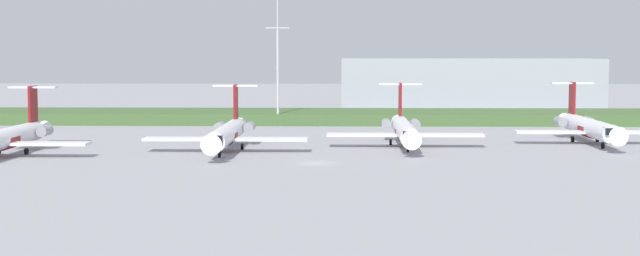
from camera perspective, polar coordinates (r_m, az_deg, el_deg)
ground_plane at (r=145.11m, az=0.14°, el=-0.75°), size 500.00×500.00×0.00m
grass_berm at (r=181.22m, az=0.42°, el=0.71°), size 320.00×20.00×2.23m
regional_jet_nearest at (r=129.70m, az=-18.84°, el=-0.54°), size 22.81×31.00×9.00m
regional_jet_second at (r=129.61m, az=-5.78°, el=-0.31°), size 22.81×31.00×9.00m
regional_jet_third at (r=135.83m, az=5.25°, el=-0.07°), size 22.81×31.00×9.00m
regional_jet_fourth at (r=145.79m, az=16.32°, el=0.08°), size 22.81×31.00×9.00m
antenna_mast at (r=172.16m, az=-2.64°, el=3.98°), size 4.40×0.50×28.10m
distant_hangar at (r=211.62m, az=9.13°, el=2.61°), size 57.22×23.25×12.30m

